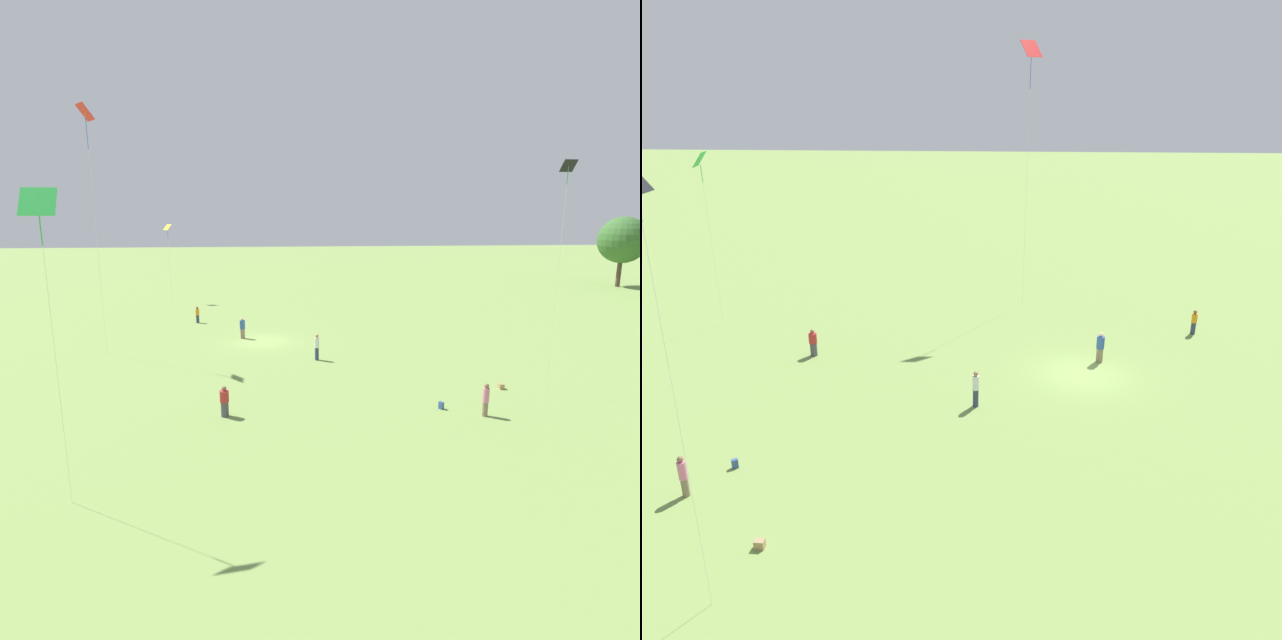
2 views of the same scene
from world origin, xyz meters
The scene contains 10 objects.
ground_plane centered at (0.00, 0.00, 0.00)m, with size 240.00×240.00×0.00m, color #7A994C.
person_0 centered at (-7.66, -6.30, 0.79)m, with size 0.38×0.38×1.57m.
person_1 centered at (16.39, 11.71, 0.89)m, with size 0.34×0.34×1.74m.
person_2 centered at (5.63, 3.96, 0.96)m, with size 0.38×0.38×1.87m.
person_3 centered at (-1.15, -1.66, 0.87)m, with size 0.58×0.58×1.78m.
person_4 centered at (15.22, -1.57, 0.78)m, with size 0.65×0.65×1.61m.
kite_0 centered at (2.89, -11.32, 16.25)m, with size 1.47×1.40×17.32m.
kite_4 centered at (22.65, -6.29, 10.24)m, with size 0.79×1.16×10.98m.
picnic_bag_0 centered at (12.54, 14.35, 0.16)m, with size 0.34×0.28×0.31m.
picnic_bag_1 centered at (15.27, 9.79, 0.20)m, with size 0.30×0.28×0.39m.
Camera 2 is at (4.68, 30.95, 14.72)m, focal length 35.00 mm.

